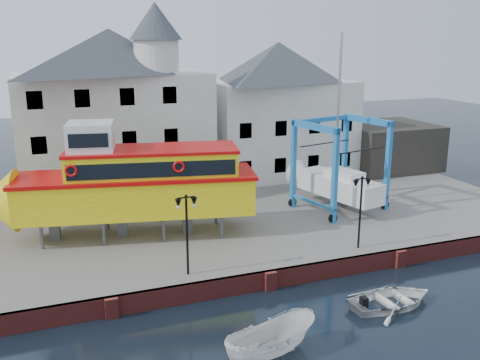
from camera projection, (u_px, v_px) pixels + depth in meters
name	position (u px, v px, depth m)	size (l,w,h in m)	color
ground	(270.00, 289.00, 27.53)	(140.00, 140.00, 0.00)	black
hardstanding	(206.00, 216.00, 37.34)	(44.00, 22.00, 1.00)	#5E574F
quay_wall	(269.00, 280.00, 27.49)	(44.00, 0.47, 1.00)	maroon
building_white_main	(115.00, 108.00, 40.58)	(14.00, 8.30, 14.00)	silver
building_white_right	(277.00, 109.00, 46.06)	(12.00, 8.00, 11.20)	silver
shed_dark	(386.00, 146.00, 48.60)	(8.00, 7.00, 4.00)	#272421
lamp_post_left	(187.00, 215.00, 26.17)	(1.12, 0.32, 4.20)	black
lamp_post_right	(361.00, 194.00, 29.58)	(1.12, 0.32, 4.20)	black
tour_boat	(120.00, 184.00, 31.35)	(16.33, 6.85, 6.92)	#59595E
travel_lift	(332.00, 178.00, 37.51)	(6.41, 8.13, 11.90)	#1B79C6
motorboat_a	(270.00, 356.00, 21.77)	(1.63, 4.32, 1.67)	white
motorboat_b	(391.00, 306.00, 25.85)	(3.15, 4.40, 0.91)	white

